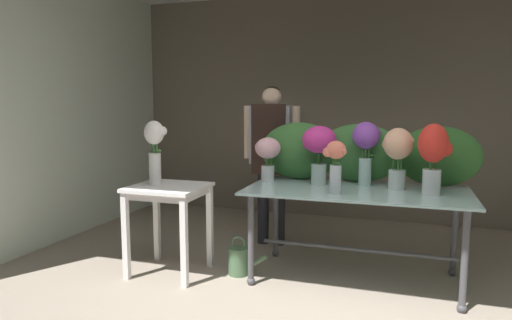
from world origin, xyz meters
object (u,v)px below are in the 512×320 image
Objects in this scene: display_table_glass at (356,203)px; vase_scarlet_stock at (434,153)px; vase_blush_ranunculus at (267,153)px; vase_white_roses_tall at (155,147)px; florist at (271,148)px; vase_peach_hydrangea at (398,152)px; vase_magenta_carnations at (319,146)px; vase_violet_peonies at (366,145)px; vase_coral_lilies at (335,163)px; watering_can at (239,260)px; side_table_white at (169,199)px.

display_table_glass is 3.26× the size of vase_scarlet_stock.
vase_white_roses_tall is (-0.88, -0.46, 0.07)m from vase_blush_ranunculus.
vase_peach_hydrangea is at bearing -27.27° from florist.
vase_violet_peonies is (0.39, 0.07, 0.01)m from vase_magenta_carnations.
vase_scarlet_stock is at bearing -26.94° from florist.
display_table_glass is at bearing -19.21° from vase_magenta_carnations.
vase_magenta_carnations reaches higher than vase_coral_lilies.
vase_scarlet_stock is at bearing 5.48° from watering_can.
side_table_white is at bearing -119.85° from florist.
vase_scarlet_stock reaches higher than side_table_white.
vase_peach_hydrangea is 0.93× the size of vase_violet_peonies.
vase_scarlet_stock is (1.53, -0.78, 0.08)m from florist.
display_table_glass is at bearing -104.35° from vase_violet_peonies.
display_table_glass is at bearing 175.82° from vase_scarlet_stock.
florist is 1.42m from vase_peach_hydrangea.
display_table_glass is 0.51m from vase_violet_peonies.
display_table_glass is 3.22× the size of vase_white_roses_tall.
side_table_white is at bearing -166.68° from watering_can.
watering_can is (-1.28, -0.28, -0.97)m from vase_peach_hydrangea.
vase_magenta_carnations is at bearing -1.29° from vase_blush_ranunculus.
vase_peach_hydrangea is (1.26, -0.65, 0.07)m from florist.
vase_coral_lilies is at bearing 2.88° from vase_white_roses_tall.
vase_blush_ranunculus is 0.73× the size of vase_violet_peonies.
vase_scarlet_stock is 1.40m from vase_blush_ranunculus.
vase_white_roses_tall is at bearing 179.03° from side_table_white.
vase_peach_hydrangea is at bearing -3.04° from vase_magenta_carnations.
vase_magenta_carnations is 1.45× the size of watering_can.
vase_violet_peonies is at bearing 9.64° from vase_magenta_carnations.
vase_peach_hydrangea is 1.63m from watering_can.
vase_peach_hydrangea is at bearing -2.31° from vase_blush_ranunculus.
vase_magenta_carnations is 1.42m from vase_white_roses_tall.
vase_violet_peonies is at bearing 16.52° from vase_white_roses_tall.
side_table_white is 1.41× the size of vase_scarlet_stock.
display_table_glass is 2.31× the size of side_table_white.
vase_scarlet_stock is 1.57× the size of watering_can.
vase_scarlet_stock is at bearing 7.70° from side_table_white.
florist reaches higher than vase_blush_ranunculus.
display_table_glass is at bearing -37.66° from florist.
vase_peach_hydrangea is 1.27× the size of vase_blush_ranunculus.
vase_white_roses_tall is (-0.74, -1.07, 0.09)m from florist.
watering_can is at bearing 13.32° from side_table_white.
display_table_glass is 1.13m from watering_can.
vase_magenta_carnations is at bearing 20.24° from side_table_white.
vase_peach_hydrangea is at bearing 12.52° from side_table_white.
vase_white_roses_tall is at bearing -152.39° from vase_blush_ranunculus.
vase_scarlet_stock is at bearing -4.18° from display_table_glass.
display_table_glass reaches higher than watering_can.
side_table_white is (-1.57, -0.33, -0.00)m from display_table_glass.
vase_scarlet_stock is at bearing -25.33° from vase_peach_hydrangea.
vase_blush_ranunculus is at bearing 178.71° from vase_magenta_carnations.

